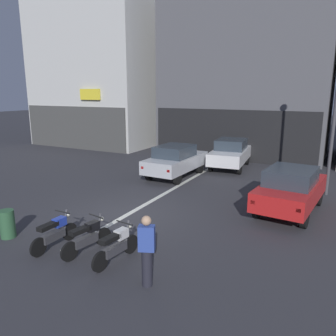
% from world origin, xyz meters
% --- Properties ---
extents(ground_plane, '(120.00, 120.00, 0.00)m').
position_xyz_m(ground_plane, '(0.00, 0.00, 0.00)').
color(ground_plane, '#333338').
extents(lane_centre_line, '(0.20, 18.00, 0.01)m').
position_xyz_m(lane_centre_line, '(0.00, 6.00, 0.00)').
color(lane_centre_line, silver).
rests_on(lane_centre_line, ground).
extents(building_corner_left, '(9.78, 9.93, 20.69)m').
position_xyz_m(building_corner_left, '(-11.54, 14.87, 10.33)').
color(building_corner_left, silver).
rests_on(building_corner_left, ground).
extents(building_mid_block, '(10.76, 7.67, 11.54)m').
position_xyz_m(building_mid_block, '(0.36, 14.87, 5.76)').
color(building_mid_block, '#56565B').
rests_on(building_mid_block, ground).
extents(car_silver_crossing_near, '(1.90, 4.16, 1.64)m').
position_xyz_m(car_silver_crossing_near, '(-0.87, 5.78, 0.89)').
color(car_silver_crossing_near, black).
rests_on(car_silver_crossing_near, ground).
extents(car_red_parked_kerbside, '(2.16, 4.25, 1.64)m').
position_xyz_m(car_red_parked_kerbside, '(5.07, 3.13, 0.89)').
color(car_red_parked_kerbside, black).
rests_on(car_red_parked_kerbside, ground).
extents(car_white_down_street, '(2.15, 4.25, 1.64)m').
position_xyz_m(car_white_down_street, '(1.00, 9.07, 0.89)').
color(car_white_down_street, black).
rests_on(car_white_down_street, ground).
extents(motorcycle_blue_row_leftmost, '(0.55, 1.67, 0.98)m').
position_xyz_m(motorcycle_blue_row_leftmost, '(-0.34, -2.91, 0.46)').
color(motorcycle_blue_row_leftmost, black).
rests_on(motorcycle_blue_row_leftmost, ground).
extents(motorcycle_black_row_left_mid, '(0.55, 1.66, 0.98)m').
position_xyz_m(motorcycle_black_row_left_mid, '(0.66, -2.72, 0.46)').
color(motorcycle_black_row_left_mid, black).
rests_on(motorcycle_black_row_left_mid, ground).
extents(motorcycle_white_row_centre, '(0.55, 1.67, 0.98)m').
position_xyz_m(motorcycle_white_row_centre, '(1.66, -2.76, 0.46)').
color(motorcycle_white_row_centre, black).
rests_on(motorcycle_white_row_centre, ground).
extents(person_by_motorcycles, '(0.42, 0.34, 1.67)m').
position_xyz_m(person_by_motorcycles, '(2.91, -3.32, 0.86)').
color(person_by_motorcycles, '#23232D').
rests_on(person_by_motorcycles, ground).
extents(trash_bin, '(0.44, 0.44, 0.85)m').
position_xyz_m(trash_bin, '(-2.11, -3.08, 0.42)').
color(trash_bin, '#2D5938').
rests_on(trash_bin, ground).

